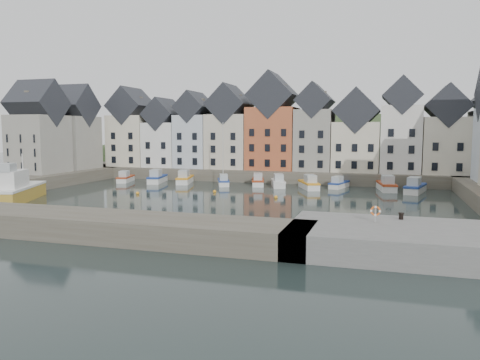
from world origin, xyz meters
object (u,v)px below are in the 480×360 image
at_px(large_vessel, 16,190).
at_px(life_ring_post, 375,211).
at_px(boat_d, 223,181).
at_px(mooring_bollard, 401,216).
at_px(boat_a, 125,178).

relative_size(large_vessel, life_ring_post, 9.74).
bearing_deg(boat_d, life_ring_post, -76.98).
bearing_deg(large_vessel, mooring_bollard, -33.18).
xyz_separation_m(large_vessel, life_ring_post, (44.95, -10.75, 1.36)).
bearing_deg(boat_a, large_vessel, -108.57).
xyz_separation_m(boat_a, large_vessel, (-1.31, -24.45, 0.83)).
height_order(boat_d, mooring_bollard, boat_d).
xyz_separation_m(boat_d, life_ring_post, (25.16, -35.44, 2.17)).
distance_m(boat_a, mooring_bollard, 56.57).
bearing_deg(mooring_bollard, boat_d, 128.91).
bearing_deg(mooring_bollard, boat_a, 143.80).
bearing_deg(boat_a, mooring_bollard, -51.70).
relative_size(boat_a, mooring_bollard, 11.01).
bearing_deg(life_ring_post, boat_a, 141.11).
distance_m(boat_a, large_vessel, 24.50).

